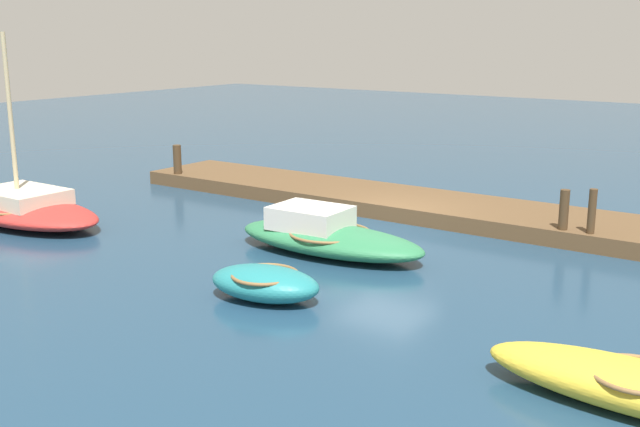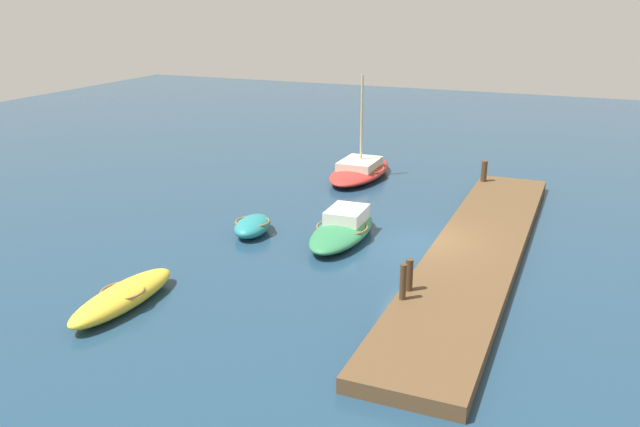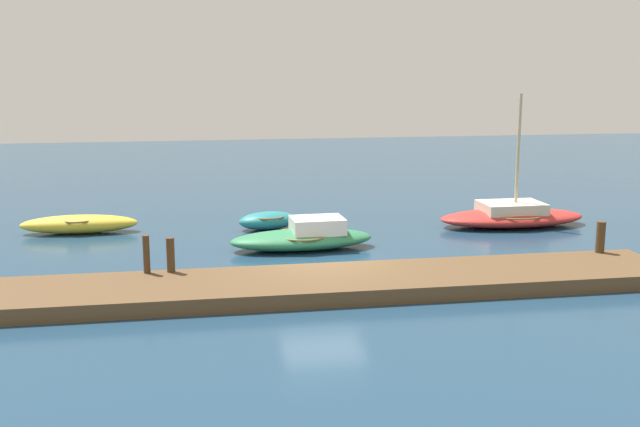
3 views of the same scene
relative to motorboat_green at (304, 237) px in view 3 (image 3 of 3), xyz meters
name	(u,v)px [view 3 (image 3 of 3)]	position (x,y,z in m)	size (l,w,h in m)	color
ground_plane	(323,272)	(0.10, -3.00, -0.41)	(84.00, 84.00, 0.00)	navy
dock_platform	(336,284)	(0.10, -4.98, -0.20)	(19.34, 2.97, 0.43)	brown
motorboat_green	(304,237)	(0.00, 0.00, 0.00)	(4.92, 2.06, 1.06)	#2D7A4C
dinghy_teal	(268,220)	(-0.87, 3.36, -0.07)	(2.45, 1.65, 0.67)	teal
rowboat_yellow	(79,224)	(-7.84, 3.90, -0.07)	(4.28, 1.34, 0.67)	gold
sailboat_red	(512,216)	(8.49, 2.33, -0.01)	(5.75, 2.45, 5.09)	#B72D28
mooring_post_west	(146,254)	(-5.01, -3.74, 0.55)	(0.19, 0.19, 1.07)	#47331E
mooring_post_mid_west	(171,255)	(-4.36, -3.74, 0.50)	(0.23, 0.23, 0.98)	#47331E
mooring_post_mid_east	(601,237)	(8.67, -3.74, 0.50)	(0.27, 0.27, 0.97)	#47331E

